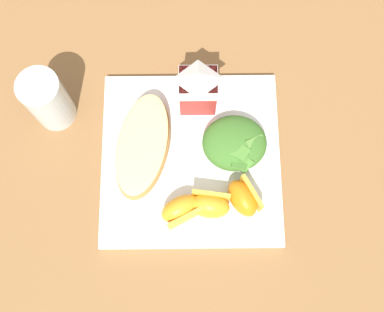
{
  "coord_description": "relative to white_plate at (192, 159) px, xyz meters",
  "views": [
    {
      "loc": [
        -0.0,
        -0.19,
        0.74
      ],
      "look_at": [
        0.0,
        0.0,
        0.03
      ],
      "focal_mm": 44.58,
      "sensor_mm": 36.0,
      "label": 1
    }
  ],
  "objects": [
    {
      "name": "orange_wedge_rear",
      "position": [
        0.08,
        -0.07,
        0.03
      ],
      "size": [
        0.06,
        0.07,
        0.04
      ],
      "color": "orange",
      "rests_on": "white_plate"
    },
    {
      "name": "cheesy_pizza_bread",
      "position": [
        -0.07,
        0.01,
        0.03
      ],
      "size": [
        0.11,
        0.18,
        0.04
      ],
      "color": "#B77F42",
      "rests_on": "white_plate"
    },
    {
      "name": "green_salad_pile",
      "position": [
        0.07,
        0.02,
        0.03
      ],
      "size": [
        0.1,
        0.1,
        0.04
      ],
      "color": "#3D7028",
      "rests_on": "white_plate"
    },
    {
      "name": "drinking_clear_cup",
      "position": [
        -0.22,
        0.08,
        0.05
      ],
      "size": [
        0.06,
        0.06,
        0.11
      ],
      "primitive_type": "cylinder",
      "color": "silver",
      "rests_on": "ground"
    },
    {
      "name": "milk_carton",
      "position": [
        0.01,
        0.09,
        0.07
      ],
      "size": [
        0.06,
        0.04,
        0.11
      ],
      "color": "#B7332D",
      "rests_on": "white_plate"
    },
    {
      "name": "ground",
      "position": [
        0.0,
        0.0,
        -0.01
      ],
      "size": [
        3.0,
        3.0,
        0.0
      ],
      "primitive_type": "plane",
      "color": "olive"
    },
    {
      "name": "orange_wedge_front",
      "position": [
        -0.02,
        -0.09,
        0.03
      ],
      "size": [
        0.07,
        0.06,
        0.04
      ],
      "color": "orange",
      "rests_on": "white_plate"
    },
    {
      "name": "white_plate",
      "position": [
        0.0,
        0.0,
        0.0
      ],
      "size": [
        0.28,
        0.28,
        0.02
      ],
      "primitive_type": "cube",
      "color": "white",
      "rests_on": "ground"
    },
    {
      "name": "orange_wedge_middle",
      "position": [
        0.03,
        -0.08,
        0.03
      ],
      "size": [
        0.06,
        0.05,
        0.04
      ],
      "color": "orange",
      "rests_on": "white_plate"
    }
  ]
}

